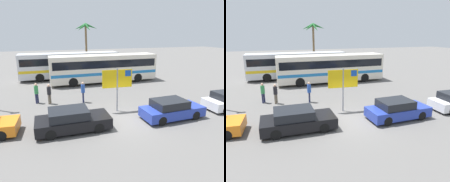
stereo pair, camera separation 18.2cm
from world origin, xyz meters
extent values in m
plane|color=#605E5B|center=(0.00, 0.00, 0.00)|extent=(120.00, 120.00, 0.00)
cube|color=silver|center=(1.91, 11.31, 1.73)|extent=(12.20, 2.52, 2.90)
cube|color=black|center=(1.91, 11.31, 2.28)|extent=(11.71, 2.55, 0.84)
cube|color=#1E70B7|center=(1.91, 11.31, 1.22)|extent=(12.08, 2.55, 0.32)
cylinder|color=black|center=(5.69, 12.44, 0.50)|extent=(1.00, 0.28, 1.00)
cylinder|color=black|center=(5.69, 10.17, 0.50)|extent=(1.00, 0.28, 1.00)
cylinder|color=black|center=(-1.88, 12.44, 0.50)|extent=(1.00, 0.28, 1.00)
cylinder|color=black|center=(-1.88, 10.17, 0.50)|extent=(1.00, 0.28, 1.00)
cube|color=silver|center=(-1.46, 14.93, 1.73)|extent=(12.20, 2.52, 2.90)
cube|color=black|center=(-1.46, 14.93, 2.28)|extent=(11.71, 2.55, 0.84)
cube|color=gold|center=(-1.46, 14.93, 1.22)|extent=(12.08, 2.55, 0.32)
cylinder|color=black|center=(2.32, 16.07, 0.50)|extent=(1.00, 0.28, 1.00)
cylinder|color=black|center=(2.32, 13.79, 0.50)|extent=(1.00, 0.28, 1.00)
cylinder|color=black|center=(-5.24, 16.07, 0.50)|extent=(1.00, 0.28, 1.00)
cylinder|color=black|center=(-5.24, 13.79, 0.50)|extent=(1.00, 0.28, 1.00)
cylinder|color=gray|center=(0.12, 2.02, 1.60)|extent=(0.11, 0.11, 3.20)
cube|color=yellow|center=(0.12, 2.02, 2.45)|extent=(2.20, 0.21, 1.30)
cube|color=#1447A8|center=(0.92, 1.97, 2.82)|extent=(0.44, 0.10, 0.44)
cylinder|color=black|center=(-7.17, 1.43, 0.30)|extent=(0.61, 0.21, 0.60)
cylinder|color=black|center=(-7.31, -0.17, 0.30)|extent=(0.61, 0.21, 0.60)
cube|color=#23389E|center=(3.20, -0.42, 0.48)|extent=(4.27, 1.94, 0.64)
cube|color=black|center=(2.95, -0.43, 1.06)|extent=(2.25, 1.72, 0.52)
cylinder|color=black|center=(4.48, 0.45, 0.30)|extent=(0.61, 0.18, 0.60)
cylinder|color=black|center=(4.54, -1.20, 0.30)|extent=(0.61, 0.18, 0.60)
cylinder|color=black|center=(1.87, 0.36, 0.30)|extent=(0.61, 0.18, 0.60)
cylinder|color=black|center=(1.93, -1.29, 0.30)|extent=(0.61, 0.18, 0.60)
cylinder|color=black|center=(7.26, 0.55, 0.30)|extent=(0.60, 0.17, 0.60)
cube|color=black|center=(-3.41, -0.08, 0.48)|extent=(4.36, 1.93, 0.64)
cube|color=black|center=(-3.67, -0.08, 1.06)|extent=(2.27, 1.76, 0.52)
cylinder|color=black|center=(-2.06, 0.79, 0.30)|extent=(0.60, 0.16, 0.60)
cylinder|color=black|center=(-2.07, -0.96, 0.30)|extent=(0.60, 0.16, 0.60)
cylinder|color=black|center=(-4.75, 0.81, 0.30)|extent=(0.60, 0.16, 0.60)
cylinder|color=black|center=(-4.76, -0.94, 0.30)|extent=(0.60, 0.16, 0.60)
cylinder|color=#1E2347|center=(-5.45, 5.84, 0.41)|extent=(0.13, 0.13, 0.82)
cylinder|color=#1E2347|center=(-5.58, 5.71, 0.41)|extent=(0.13, 0.13, 0.82)
cylinder|color=#338E4C|center=(-5.51, 5.78, 1.14)|extent=(0.32, 0.32, 0.65)
sphere|color=tan|center=(-5.51, 5.78, 1.57)|extent=(0.22, 0.22, 0.22)
cylinder|color=#1E2347|center=(-1.89, 4.69, 0.42)|extent=(0.13, 0.13, 0.85)
cylinder|color=#1E2347|center=(-1.84, 4.86, 0.42)|extent=(0.13, 0.13, 0.85)
cylinder|color=#2851B2|center=(-1.87, 4.78, 1.18)|extent=(0.32, 0.32, 0.67)
sphere|color=tan|center=(-1.87, 4.78, 1.63)|extent=(0.23, 0.23, 0.23)
cylinder|color=#706656|center=(-4.47, 5.34, 0.40)|extent=(0.13, 0.13, 0.80)
cylinder|color=#706656|center=(-4.60, 5.21, 0.40)|extent=(0.13, 0.13, 0.80)
cylinder|color=black|center=(-4.54, 5.27, 1.11)|extent=(0.32, 0.32, 0.63)
sphere|color=tan|center=(-4.54, 5.27, 1.53)|extent=(0.22, 0.22, 0.22)
cylinder|color=brown|center=(2.13, 22.00, 3.32)|extent=(0.32, 0.32, 6.64)
cone|color=#23662D|center=(3.03, 21.91, 6.53)|extent=(2.00, 0.62, 1.05)
cone|color=#23662D|center=(2.54, 22.80, 6.49)|extent=(1.28, 1.94, 1.11)
cone|color=#23662D|center=(1.34, 22.42, 6.48)|extent=(1.93, 1.30, 1.14)
cone|color=#23662D|center=(1.43, 21.52, 6.39)|extent=(1.81, 1.45, 1.30)
cone|color=#23662D|center=(2.32, 21.19, 6.35)|extent=(0.85, 1.93, 1.36)
camera|label=1|loc=(-4.90, -11.61, 5.63)|focal=33.36mm
camera|label=2|loc=(-4.72, -11.67, 5.63)|focal=33.36mm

